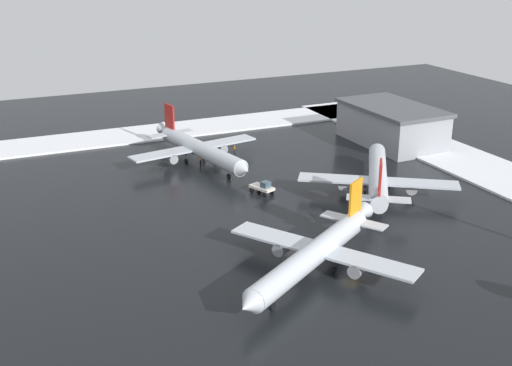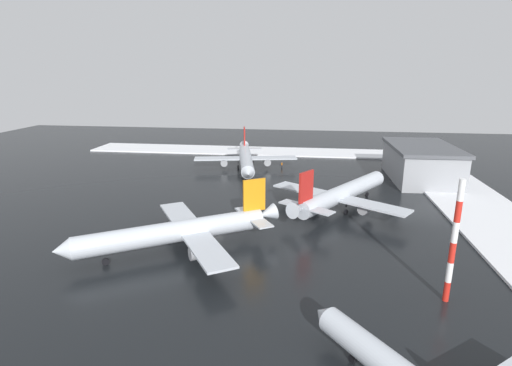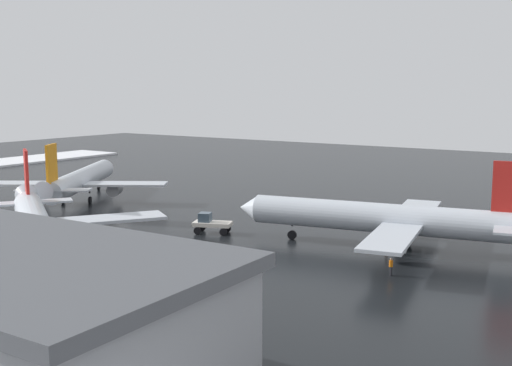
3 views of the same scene
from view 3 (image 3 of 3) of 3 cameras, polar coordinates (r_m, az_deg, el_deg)
The scene contains 8 objects.
ground_plane at distance 94.10m, azimuth -12.03°, elevation -2.49°, with size 240.00×240.00×0.00m, color black.
airplane_far_rear at distance 71.79m, azimuth 11.51°, elevation -3.10°, with size 34.17×28.58×10.20m.
airplane_parked_portside at distance 70.56m, azimuth -19.06°, elevation -3.60°, with size 29.97×25.76×10.17m.
airplane_parked_starboard at distance 103.86m, azimuth -15.40°, elevation 0.25°, with size 25.67×29.92×10.00m.
pushback_tug at distance 78.36m, azimuth -4.07°, elevation -3.55°, with size 5.09×3.76×2.50m.
ground_crew_mid_apron at distance 72.03m, azimuth 11.56°, elevation -5.01°, with size 0.36×0.36×1.71m.
ground_crew_near_tug at distance 62.09m, azimuth 11.91°, elevation -7.19°, with size 0.36×0.36×1.71m.
cargo_hangar at distance 38.51m, azimuth -21.06°, elevation -11.91°, with size 25.33×15.55×8.80m.
Camera 3 is at (66.45, -64.31, 17.42)m, focal length 45.00 mm.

